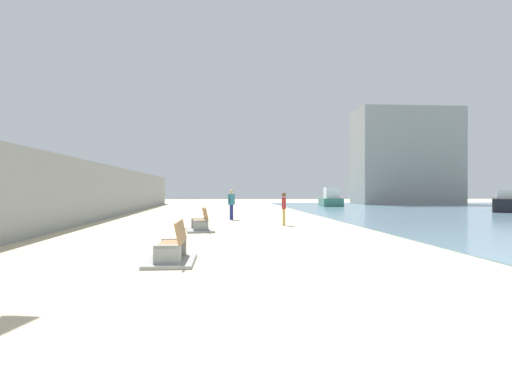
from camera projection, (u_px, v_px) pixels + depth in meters
name	position (u px, v px, depth m)	size (l,w,h in m)	color
ground_plane	(228.00, 221.00, 25.97)	(120.00, 120.00, 0.00)	#C6B793
seawall	(90.00, 192.00, 25.36)	(0.80, 64.00, 3.21)	gray
bench_near	(172.00, 253.00, 10.96)	(1.12, 2.11, 0.98)	gray
bench_far	(200.00, 225.00, 19.35)	(1.32, 2.21, 0.98)	gray
person_walking	(284.00, 206.00, 22.48)	(0.25, 0.52, 1.60)	gold
person_standing	(231.00, 202.00, 26.67)	(0.41, 0.39, 1.73)	navy
boat_far_left	(331.00, 199.00, 48.38)	(2.47, 5.25, 1.95)	#337060
boat_mid_bay	(505.00, 203.00, 36.72)	(5.01, 6.61, 1.67)	black
harbor_building	(406.00, 157.00, 55.61)	(12.00, 6.00, 11.32)	gray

